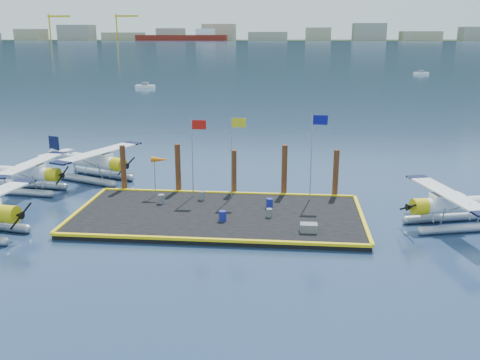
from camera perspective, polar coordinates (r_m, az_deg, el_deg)
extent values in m
plane|color=#18264A|center=(37.93, -2.30, -4.15)|extent=(4000.00, 4000.00, 0.00)
cube|color=black|center=(37.86, -2.31, -3.86)|extent=(20.00, 10.00, 0.40)
cube|color=black|center=(1135.47, 5.55, 14.74)|extent=(3000.00, 500.00, 0.30)
cube|color=#5F140D|center=(914.34, -6.26, 14.82)|extent=(150.00, 22.00, 10.00)
cube|color=white|center=(907.05, -3.71, 15.44)|extent=(30.00, 16.00, 12.00)
cylinder|color=yellow|center=(1022.90, -19.63, 15.12)|extent=(2.40, 2.40, 44.00)
cylinder|color=yellow|center=(979.15, -13.02, 15.62)|extent=(2.40, 2.40, 44.00)
cone|color=black|center=(1575.94, -7.65, 14.86)|extent=(1400.00, 1400.00, 520.00)
cone|color=black|center=(1586.39, 3.76, 14.96)|extent=(1300.00, 1300.00, 430.00)
cone|color=black|center=(1524.97, 19.30, 14.14)|extent=(1100.00, 1100.00, 360.00)
cylinder|color=#D3B90B|center=(36.74, -23.39, -3.39)|extent=(1.18, 1.31, 1.16)
cube|color=black|center=(36.23, -22.32, -3.53)|extent=(0.42, 2.22, 1.13)
cube|color=black|center=(40.95, -22.08, -0.14)|extent=(1.63, 1.13, 0.13)
cylinder|color=#999EA7|center=(48.49, -21.28, -0.48)|extent=(5.97, 1.19, 0.57)
cylinder|color=#999EA7|center=(46.81, -22.65, -1.17)|extent=(5.97, 1.19, 0.57)
cylinder|color=white|center=(47.22, -21.92, 0.68)|extent=(4.54, 1.51, 1.05)
cube|color=white|center=(46.83, -21.37, 1.04)|extent=(2.21, 1.27, 0.86)
cube|color=black|center=(46.63, -21.10, 1.25)|extent=(1.44, 1.14, 0.53)
cylinder|color=#D3B90B|center=(45.91, -19.31, 0.53)|extent=(1.07, 1.20, 1.11)
cube|color=black|center=(45.50, -18.43, 0.48)|extent=(0.28, 2.13, 1.08)
cube|color=white|center=(46.72, -21.43, 1.61)|extent=(2.32, 8.73, 0.11)
cube|color=black|center=(50.13, -18.92, 2.73)|extent=(1.52, 1.01, 0.12)
cylinder|color=#999EA7|center=(50.30, -14.44, 0.68)|extent=(6.22, 3.05, 0.63)
cylinder|color=#999EA7|center=(48.69, -16.24, 0.07)|extent=(6.22, 3.05, 0.63)
cylinder|color=white|center=(49.01, -15.27, 1.94)|extent=(4.93, 2.91, 1.15)
cube|color=white|center=(48.51, -14.75, 2.28)|extent=(2.56, 1.94, 0.94)
cube|color=black|center=(48.26, -14.50, 2.49)|extent=(1.77, 1.57, 0.57)
cylinder|color=#D3B90B|center=(47.23, -12.85, 1.60)|extent=(1.43, 1.52, 1.21)
cube|color=black|center=(46.66, -12.02, 1.48)|extent=(0.94, 2.17, 1.17)
cube|color=white|center=(48.40, -14.80, 2.88)|extent=(5.03, 9.29, 0.13)
cube|color=black|center=(51.70, -11.44, 3.87)|extent=(1.81, 1.47, 0.14)
cube|color=black|center=(45.31, -18.61, 1.75)|extent=(1.81, 1.47, 0.14)
cube|color=black|center=(52.18, -19.21, 3.48)|extent=(1.11, 0.55, 1.78)
cube|color=white|center=(52.24, -19.07, 2.74)|extent=(2.22, 3.64, 0.10)
cylinder|color=#999EA7|center=(38.24, 22.76, -4.77)|extent=(5.92, 2.12, 0.58)
cylinder|color=#999EA7|center=(39.93, 21.17, -3.76)|extent=(5.92, 2.12, 0.58)
cylinder|color=white|center=(38.59, 21.89, -2.46)|extent=(4.60, 2.19, 1.06)
cube|color=white|center=(38.20, 21.20, -2.03)|extent=(2.32, 1.58, 0.87)
cube|color=black|center=(38.00, 20.85, -1.78)|extent=(1.57, 1.33, 0.53)
cylinder|color=#D3B90B|center=(37.36, 18.60, -2.71)|extent=(1.22, 1.33, 1.12)
cube|color=black|center=(36.99, 17.48, -2.79)|extent=(0.62, 2.09, 1.08)
cube|color=white|center=(38.06, 21.27, -1.34)|extent=(3.66, 8.75, 0.12)
cube|color=black|center=(41.53, 18.42, 0.28)|extent=(1.62, 1.22, 0.13)
cylinder|color=slate|center=(40.29, -8.39, -2.01)|extent=(0.48, 0.48, 0.68)
cylinder|color=navy|center=(36.23, -1.87, -3.85)|extent=(0.49, 0.49, 0.69)
cylinder|color=slate|center=(37.03, 3.14, -3.51)|extent=(0.42, 0.42, 0.59)
cylinder|color=navy|center=(36.20, -1.79, -3.97)|extent=(0.40, 0.40, 0.56)
cylinder|color=navy|center=(38.97, 3.17, -2.47)|extent=(0.48, 0.48, 0.68)
cylinder|color=slate|center=(40.82, -4.06, -1.66)|extent=(0.47, 0.47, 0.66)
cube|color=slate|center=(34.57, 7.34, -5.07)|extent=(1.09, 0.73, 0.54)
cylinder|color=#9A9BA2|center=(40.97, -5.09, 2.25)|extent=(0.08, 0.08, 6.00)
cube|color=red|center=(40.35, -4.41, 5.90)|extent=(1.10, 0.03, 0.70)
cylinder|color=#9A9BA2|center=(40.50, -0.92, 2.30)|extent=(0.08, 0.08, 6.20)
cube|color=gold|center=(39.91, -0.15, 6.13)|extent=(1.10, 0.03, 0.70)
cylinder|color=#9A9BA2|center=(40.25, 7.60, 2.30)|extent=(0.08, 0.08, 6.50)
cube|color=navy|center=(39.72, 8.55, 6.35)|extent=(1.10, 0.03, 0.70)
cylinder|color=#9A9BA2|center=(41.99, -9.07, 0.33)|extent=(0.07, 0.07, 3.00)
cone|color=orange|center=(41.52, -8.49, 2.18)|extent=(1.40, 0.44, 0.44)
cylinder|color=#401D12|center=(44.28, -12.33, 1.09)|extent=(0.44, 0.44, 4.00)
cylinder|color=#401D12|center=(43.09, -6.63, 1.09)|extent=(0.44, 0.44, 4.20)
cylinder|color=#401D12|center=(42.43, -0.67, 0.69)|extent=(0.44, 0.44, 3.80)
cylinder|color=#401D12|center=(42.13, 4.75, 0.88)|extent=(0.44, 0.44, 4.30)
cylinder|color=#401D12|center=(42.31, 10.17, 0.53)|extent=(0.44, 0.44, 4.00)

